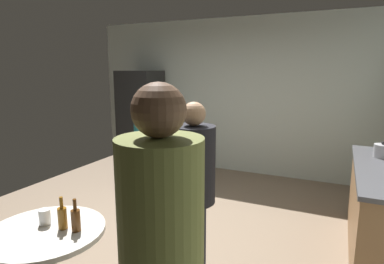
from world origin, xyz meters
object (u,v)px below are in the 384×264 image
refrigerator (141,119)px  foreground_table (47,244)px  beer_bottle_brown (76,219)px  person_in_black_shirt (194,185)px  kettle (383,151)px  person_in_teal_shirt (146,133)px  plastic_cup_white (45,217)px  beer_bottle_amber (62,217)px

refrigerator → foreground_table: (1.65, -3.66, -0.27)m
beer_bottle_brown → person_in_black_shirt: size_ratio=0.15×
kettle → person_in_teal_shirt: person_in_teal_shirt is taller
plastic_cup_white → person_in_black_shirt: bearing=40.7°
kettle → plastic_cup_white: size_ratio=2.22×
beer_bottle_brown → plastic_cup_white: (-0.28, -0.02, -0.03)m
beer_bottle_amber → beer_bottle_brown: 0.11m
beer_bottle_amber → person_in_teal_shirt: bearing=110.1°
foreground_table → beer_bottle_amber: (0.10, 0.07, 0.19)m
foreground_table → person_in_black_shirt: (0.77, 0.78, 0.29)m
kettle → person_in_black_shirt: bearing=-131.4°
beer_bottle_amber → person_in_black_shirt: person_in_black_shirt is taller
refrigerator → person_in_black_shirt: refrigerator is taller
refrigerator → beer_bottle_amber: bearing=-64.1°
refrigerator → beer_bottle_amber: (1.75, -3.60, -0.08)m
person_in_black_shirt → kettle: bearing=-162.4°
beer_bottle_brown → person_in_black_shirt: (0.56, 0.70, 0.10)m
plastic_cup_white → person_in_teal_shirt: (-0.72, 2.43, 0.12)m
refrigerator → beer_bottle_brown: size_ratio=7.83×
foreground_table → plastic_cup_white: size_ratio=7.27×
beer_bottle_brown → person_in_black_shirt: bearing=51.4°
kettle → plastic_cup_white: 3.29m
foreground_table → person_in_teal_shirt: (-0.79, 2.49, 0.28)m
beer_bottle_amber → person_in_teal_shirt: person_in_teal_shirt is taller
foreground_table → beer_bottle_brown: bearing=20.7°
beer_bottle_amber → person_in_teal_shirt: (-0.89, 2.42, 0.09)m
kettle → beer_bottle_amber: kettle is taller
person_in_black_shirt → beer_bottle_brown: bearing=20.4°
foreground_table → beer_bottle_amber: beer_bottle_amber is taller
kettle → person_in_black_shirt: 2.19m
beer_bottle_brown → person_in_teal_shirt: bearing=112.4°
refrigerator → beer_bottle_brown: refrigerator is taller
beer_bottle_brown → person_in_teal_shirt: (-1.00, 2.41, 0.09)m
kettle → beer_bottle_brown: (-2.01, -2.34, -0.15)m
refrigerator → person_in_teal_shirt: bearing=-53.7°
beer_bottle_amber → foreground_table: bearing=-146.2°
refrigerator → beer_bottle_brown: (1.86, -3.58, -0.08)m
beer_bottle_amber → refrigerator: bearing=115.9°
beer_bottle_amber → person_in_black_shirt: bearing=46.8°
person_in_black_shirt → beer_bottle_amber: bearing=15.9°
foreground_table → person_in_teal_shirt: person_in_teal_shirt is taller
beer_bottle_brown → person_in_black_shirt: person_in_black_shirt is taller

